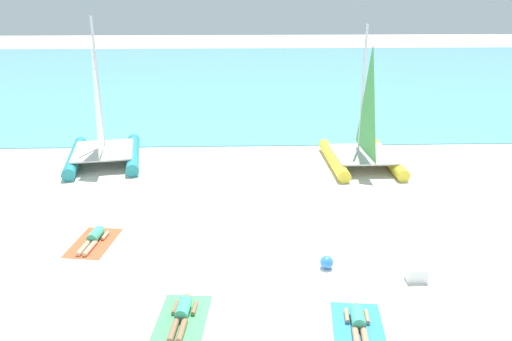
# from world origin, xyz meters

# --- Properties ---
(ground_plane) EXTENTS (120.00, 120.00, 0.00)m
(ground_plane) POSITION_xyz_m (0.00, 10.00, 0.00)
(ground_plane) COLOR silver
(ocean_water) EXTENTS (120.00, 40.00, 0.05)m
(ocean_water) POSITION_xyz_m (0.00, 32.05, 0.03)
(ocean_water) COLOR #5BB2C1
(ocean_water) RESTS_ON ground
(sailboat_yellow) EXTENTS (2.84, 4.37, 5.63)m
(sailboat_yellow) POSITION_xyz_m (4.48, 9.22, 0.84)
(sailboat_yellow) COLOR yellow
(sailboat_yellow) RESTS_ON ground
(sailboat_teal) EXTENTS (3.63, 4.96, 5.91)m
(sailboat_teal) POSITION_xyz_m (-6.23, 9.99, 0.88)
(sailboat_teal) COLOR teal
(sailboat_teal) RESTS_ON ground
(towel_left) EXTENTS (1.34, 2.03, 0.01)m
(towel_left) POSITION_xyz_m (-4.80, 2.73, 0.01)
(towel_left) COLOR #EA5933
(towel_left) RESTS_ON ground
(sunbather_left) EXTENTS (0.62, 1.57, 0.30)m
(sunbather_left) POSITION_xyz_m (-4.79, 2.80, 0.13)
(sunbather_left) COLOR #3FB28C
(sunbather_left) RESTS_ON towel_left
(towel_middle) EXTENTS (1.27, 1.99, 0.01)m
(towel_middle) POSITION_xyz_m (-1.87, -1.00, 0.01)
(towel_middle) COLOR #4CB266
(towel_middle) RESTS_ON ground
(sunbather_middle) EXTENTS (0.58, 1.57, 0.30)m
(sunbather_middle) POSITION_xyz_m (-1.86, -0.94, 0.13)
(sunbather_middle) COLOR #3FB28C
(sunbather_middle) RESTS_ON towel_middle
(towel_right) EXTENTS (1.31, 2.01, 0.01)m
(towel_right) POSITION_xyz_m (1.98, -1.45, 0.01)
(towel_right) COLOR #338CD8
(towel_right) RESTS_ON ground
(sunbather_right) EXTENTS (0.59, 1.57, 0.30)m
(sunbather_right) POSITION_xyz_m (1.99, -1.38, 0.13)
(sunbather_right) COLOR #3FB28C
(sunbather_right) RESTS_ON towel_right
(beach_ball) EXTENTS (0.35, 0.35, 0.35)m
(beach_ball) POSITION_xyz_m (1.71, 1.10, 0.17)
(beach_ball) COLOR #337FE5
(beach_ball) RESTS_ON ground
(cooler_box) EXTENTS (0.50, 0.36, 0.36)m
(cooler_box) POSITION_xyz_m (3.87, 0.44, 0.18)
(cooler_box) COLOR white
(cooler_box) RESTS_ON ground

